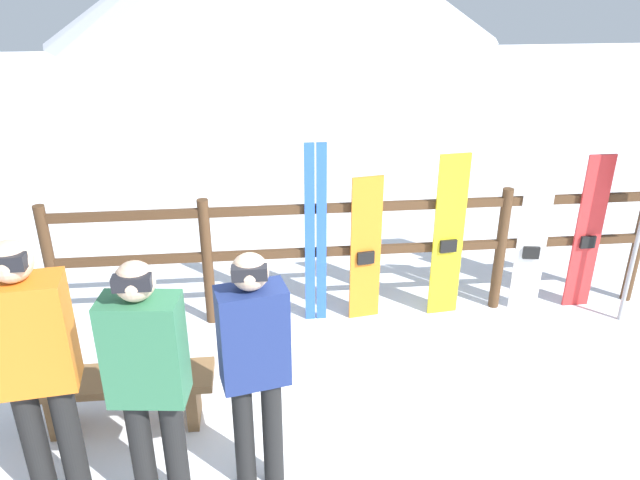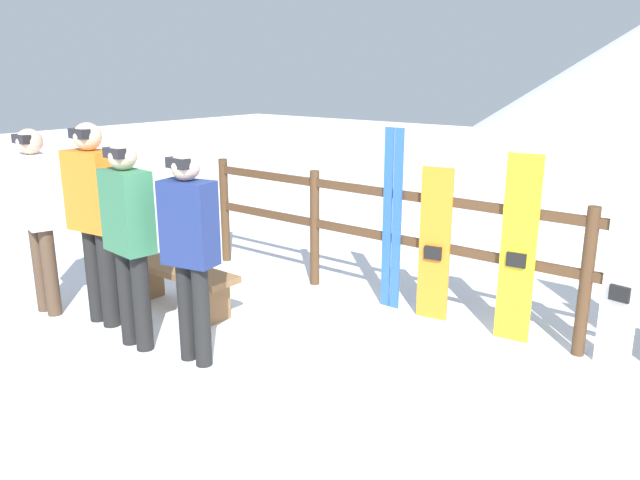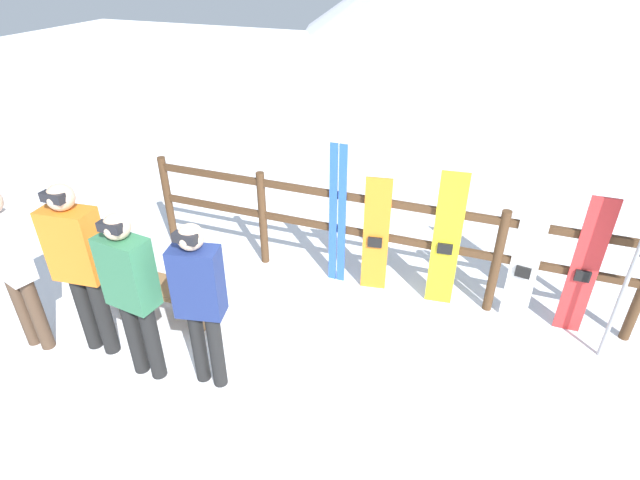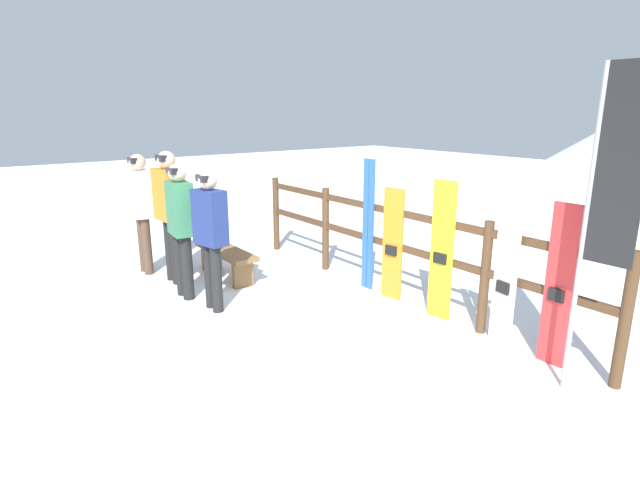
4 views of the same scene
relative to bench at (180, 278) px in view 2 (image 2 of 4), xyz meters
name	(u,v)px [view 2 (image 2 of 4)]	position (x,y,z in m)	size (l,w,h in m)	color
ground_plane	(315,382)	(1.90, -0.31, -0.31)	(40.00, 40.00, 0.00)	white
fence	(431,240)	(1.90, 1.36, 0.41)	(5.58, 0.10, 1.22)	#4C331E
bench	(180,278)	(0.00, 0.00, 0.00)	(1.29, 0.36, 0.42)	brown
person_orange	(95,211)	(-0.29, -0.64, 0.73)	(0.49, 0.31, 1.80)	black
person_plaid_green	(129,231)	(0.36, -0.76, 0.67)	(0.46, 0.29, 1.70)	black
person_navy	(190,243)	(0.96, -0.64, 0.66)	(0.44, 0.30, 1.66)	black
person_white	(37,207)	(-0.92, -0.83, 0.70)	(0.45, 0.32, 1.72)	#4C3828
ski_pair_blue	(392,220)	(1.51, 1.31, 0.55)	(0.19, 0.02, 1.72)	blue
snowboard_orange	(435,245)	(1.97, 1.31, 0.39)	(0.29, 0.09, 1.41)	orange
snowboard_yellow	(518,251)	(2.74, 1.31, 0.48)	(0.29, 0.08, 1.59)	yellow
snowboard_white	(621,285)	(3.54, 1.31, 0.36)	(0.27, 0.09, 1.35)	white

